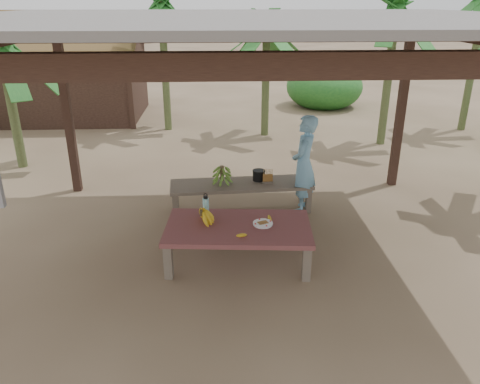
{
  "coord_description": "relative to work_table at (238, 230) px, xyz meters",
  "views": [
    {
      "loc": [
        -0.35,
        -5.44,
        3.1
      ],
      "look_at": [
        -0.06,
        0.13,
        0.8
      ],
      "focal_mm": 35.0,
      "sensor_mm": 36.0,
      "label": 1
    }
  ],
  "objects": [
    {
      "name": "banana_plant_n",
      "position": [
        0.94,
        6.0,
        1.87
      ],
      "size": [
        1.8,
        1.8,
        2.78
      ],
      "color": "#596638",
      "rests_on": "ground"
    },
    {
      "name": "loose_banana_front",
      "position": [
        0.03,
        -0.3,
        0.09
      ],
      "size": [
        0.15,
        0.09,
        0.04
      ],
      "primitive_type": "ellipsoid",
      "rotation": [
        0.0,
        0.0,
        1.91
      ],
      "color": "gold",
      "rests_on": "work_table"
    },
    {
      "name": "woman",
      "position": [
        1.08,
        1.51,
        0.33
      ],
      "size": [
        0.57,
        0.66,
        1.53
      ],
      "primitive_type": "imported",
      "rotation": [
        0.0,
        0.0,
        -2.01
      ],
      "color": "#6EA9D0",
      "rests_on": "ground"
    },
    {
      "name": "green_banana_stalk",
      "position": [
        -0.17,
        1.56,
        0.17
      ],
      "size": [
        0.29,
        0.29,
        0.31
      ],
      "primitive_type": null,
      "rotation": [
        0.0,
        0.0,
        0.06
      ],
      "color": "#598C2D",
      "rests_on": "bench"
    },
    {
      "name": "banana_plant_nw",
      "position": [
        -1.49,
        6.64,
        2.35
      ],
      "size": [
        1.8,
        1.8,
        3.28
      ],
      "color": "#596638",
      "rests_on": "ground"
    },
    {
      "name": "pavilion",
      "position": [
        0.09,
        0.23,
        2.34
      ],
      "size": [
        6.6,
        5.6,
        2.95
      ],
      "color": "black",
      "rests_on": "ground"
    },
    {
      "name": "banana_plant_ne",
      "position": [
        3.56,
        5.1,
        2.25
      ],
      "size": [
        1.8,
        1.8,
        3.18
      ],
      "color": "#596638",
      "rests_on": "ground"
    },
    {
      "name": "banana_plant_w",
      "position": [
        -4.14,
        3.88,
        1.67
      ],
      "size": [
        1.8,
        1.8,
        2.58
      ],
      "color": "#596638",
      "rests_on": "ground"
    },
    {
      "name": "skewer_rack",
      "position": [
        0.53,
        1.55,
        0.14
      ],
      "size": [
        0.18,
        0.09,
        0.24
      ],
      "primitive_type": null,
      "rotation": [
        0.0,
        0.0,
        0.06
      ],
      "color": "#A57F47",
      "rests_on": "bench"
    },
    {
      "name": "bench",
      "position": [
        0.12,
        1.58,
        -0.04
      ],
      "size": [
        2.23,
        0.73,
        0.45
      ],
      "rotation": [
        0.0,
        0.0,
        0.06
      ],
      "color": "brown",
      "rests_on": "ground"
    },
    {
      "name": "ripe_banana_bunch",
      "position": [
        -0.46,
        0.12,
        0.16
      ],
      "size": [
        0.35,
        0.31,
        0.19
      ],
      "primitive_type": null,
      "rotation": [
        0.0,
        0.0,
        0.18
      ],
      "color": "gold",
      "rests_on": "work_table"
    },
    {
      "name": "work_table",
      "position": [
        0.0,
        0.0,
        0.0
      ],
      "size": [
        1.87,
        1.14,
        0.5
      ],
      "rotation": [
        0.0,
        0.0,
        -0.08
      ],
      "color": "brown",
      "rests_on": "ground"
    },
    {
      "name": "plate",
      "position": [
        0.31,
        0.0,
        0.08
      ],
      "size": [
        0.25,
        0.25,
        0.04
      ],
      "color": "white",
      "rests_on": "work_table"
    },
    {
      "name": "water_flask",
      "position": [
        -0.4,
        0.35,
        0.19
      ],
      "size": [
        0.08,
        0.08,
        0.3
      ],
      "color": "#3FBAC6",
      "rests_on": "work_table"
    },
    {
      "name": "loose_banana_side",
      "position": [
        0.41,
        0.14,
        0.09
      ],
      "size": [
        0.05,
        0.16,
        0.04
      ],
      "primitive_type": "ellipsoid",
      "rotation": [
        0.0,
        0.0,
        0.01
      ],
      "color": "gold",
      "rests_on": "work_table"
    },
    {
      "name": "ground",
      "position": [
        0.1,
        0.24,
        -0.43
      ],
      "size": [
        80.0,
        80.0,
        0.0
      ],
      "primitive_type": "plane",
      "color": "brown",
      "rests_on": "ground"
    },
    {
      "name": "cooking_pot",
      "position": [
        0.4,
        1.69,
        0.1
      ],
      "size": [
        0.19,
        0.19,
        0.16
      ],
      "primitive_type": "cylinder",
      "color": "black",
      "rests_on": "bench"
    },
    {
      "name": "hut",
      "position": [
        -4.4,
        8.24,
        0.67
      ],
      "size": [
        4.4,
        3.43,
        2.85
      ],
      "color": "black",
      "rests_on": "ground"
    }
  ]
}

